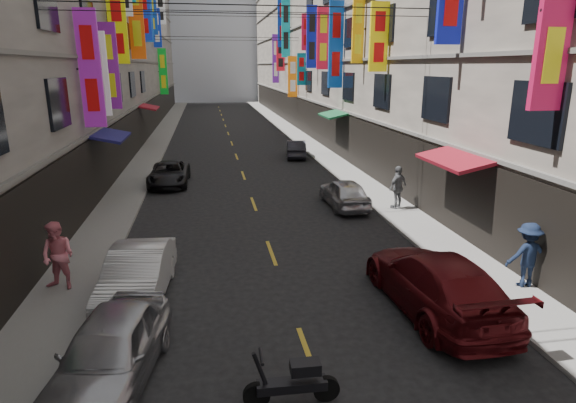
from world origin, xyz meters
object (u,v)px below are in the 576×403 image
object	(u,v)px
car_right_mid	(344,193)
car_right_far	(296,149)
pedestrian_rnear	(527,255)
scooter_crossing	(293,383)
pedestrian_lfar	(58,256)
car_left_far	(169,174)
car_left_mid	(137,275)
car_right_near	(436,282)
pedestrian_rfar	(398,187)
scooter_far_right	(339,196)
car_left_near	(110,351)

from	to	relation	value
car_right_mid	car_right_far	distance (m)	12.18
pedestrian_rnear	car_right_mid	bearing A→B (deg)	-72.09
scooter_crossing	pedestrian_lfar	world-z (taller)	pedestrian_lfar
car_left_far	car_right_far	bearing A→B (deg)	41.42
car_left_mid	car_right_near	world-z (taller)	car_right_near
scooter_crossing	pedestrian_rfar	distance (m)	13.23
car_right_far	pedestrian_lfar	xyz separation A→B (m)	(-10.09, -18.98, 0.49)
scooter_far_right	pedestrian_rfar	world-z (taller)	pedestrian_rfar
scooter_crossing	scooter_far_right	distance (m)	13.41
car_right_mid	pedestrian_lfar	distance (m)	12.10
scooter_crossing	car_right_mid	xyz separation A→B (m)	(4.51, 12.36, 0.20)
car_left_mid	car_left_far	xyz separation A→B (m)	(-0.05, 13.07, -0.10)
pedestrian_rnear	scooter_crossing	bearing A→B (deg)	27.44
pedestrian_rnear	pedestrian_rfar	xyz separation A→B (m)	(-0.59, 7.85, 0.01)
car_left_far	car_right_near	size ratio (longest dim) A/B	0.80
car_left_far	pedestrian_rnear	world-z (taller)	pedestrian_rnear
car_left_far	car_right_far	xyz separation A→B (m)	(8.00, 6.64, -0.01)
car_left_far	car_right_mid	size ratio (longest dim) A/B	1.13
car_left_far	pedestrian_rfar	world-z (taller)	pedestrian_rfar
car_right_far	car_left_mid	bearing A→B (deg)	76.26
car_left_mid	car_right_mid	distance (m)	10.89
car_right_mid	car_left_far	bearing A→B (deg)	-36.24
pedestrian_rfar	car_right_mid	bearing A→B (deg)	-54.76
pedestrian_lfar	pedestrian_rfar	xyz separation A→B (m)	(12.10, 5.89, -0.03)
car_left_near	pedestrian_rfar	xyz separation A→B (m)	(10.01, 10.25, 0.34)
car_left_mid	car_right_near	distance (m)	7.78
pedestrian_rnear	car_right_near	bearing A→B (deg)	13.75
scooter_far_right	car_left_mid	world-z (taller)	car_left_mid
car_right_far	pedestrian_rfar	distance (m)	13.26
car_left_far	pedestrian_rnear	xyz separation A→B (m)	(10.60, -14.30, 0.44)
car_right_mid	pedestrian_lfar	bearing A→B (deg)	32.97
scooter_crossing	car_right_far	distance (m)	24.97
scooter_far_right	pedestrian_lfar	distance (m)	12.18
pedestrian_rnear	pedestrian_rfar	size ratio (longest dim) A/B	0.99
car_left_mid	car_left_far	size ratio (longest dim) A/B	0.98
car_right_mid	car_right_near	bearing A→B (deg)	86.84
scooter_crossing	car_left_near	distance (m)	3.62
scooter_far_right	pedestrian_rnear	bearing A→B (deg)	106.29
scooter_crossing	pedestrian_rfar	bearing A→B (deg)	-28.60
scooter_crossing	pedestrian_lfar	size ratio (longest dim) A/B	0.94
car_right_near	scooter_far_right	bearing A→B (deg)	-92.89
car_right_near	car_right_far	world-z (taller)	car_right_near
car_left_near	pedestrian_rnear	size ratio (longest dim) A/B	2.25
car_left_mid	car_right_far	distance (m)	21.26
car_right_near	pedestrian_lfar	xyz separation A→B (m)	(-9.69, 2.65, 0.30)
car_right_mid	pedestrian_rnear	xyz separation A→B (m)	(2.69, -8.76, 0.39)
car_right_mid	car_left_mid	bearing A→B (deg)	42.54
pedestrian_lfar	pedestrian_rfar	size ratio (longest dim) A/B	1.03
car_left_near	car_right_far	world-z (taller)	car_left_near
car_right_near	car_right_mid	bearing A→B (deg)	-93.78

